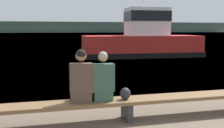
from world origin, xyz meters
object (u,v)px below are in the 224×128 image
Objects in this scene: person_right at (103,80)px; tugboat_red at (142,41)px; bench_main at (127,103)px; person_left at (81,79)px; shopping_bag at (125,94)px.

person_right is 14.09m from tugboat_red.
bench_main is 6.03× the size of person_left.
person_left is at bearing 179.53° from bench_main.
person_right is (-0.51, 0.01, 0.49)m from bench_main.
bench_main is at bearing 160.31° from tugboat_red.
shopping_bag is (0.90, -0.04, -0.33)m from person_left.
bench_main is at bearing -0.47° from person_left.
person_right reaches higher than shopping_bag.
person_left is 0.96m from shopping_bag.
person_right is 0.12× the size of tugboat_red.
shopping_bag is at bearing -2.36° from person_left.
person_right is (0.43, 0.00, -0.04)m from person_left.
person_right reaches higher than bench_main.
person_left is 14.27m from tugboat_red.
person_left is 0.13× the size of tugboat_red.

